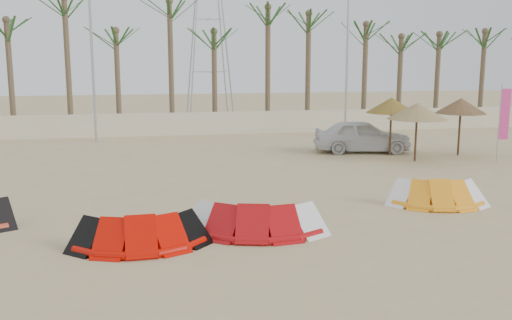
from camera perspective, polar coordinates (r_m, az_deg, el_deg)
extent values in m
plane|color=tan|center=(12.59, 5.30, -10.65)|extent=(120.00, 120.00, 0.00)
cube|color=beige|center=(33.67, -5.20, 3.66)|extent=(60.00, 0.30, 1.30)
cylinder|color=brown|center=(34.81, -12.16, 7.99)|extent=(0.32, 0.32, 6.50)
ellipsoid|color=#194719|center=(34.84, -12.36, 13.33)|extent=(4.00, 4.00, 2.40)
cylinder|color=brown|center=(36.04, 4.11, 8.26)|extent=(0.32, 0.32, 6.50)
ellipsoid|color=#194719|center=(36.07, 4.18, 13.42)|extent=(4.00, 4.00, 2.40)
cylinder|color=brown|center=(39.82, 18.29, 7.96)|extent=(0.32, 0.32, 6.50)
ellipsoid|color=#194719|center=(39.85, 18.55, 12.63)|extent=(4.00, 4.00, 2.40)
cylinder|color=#A5A8AD|center=(31.41, -16.15, 11.71)|extent=(0.14, 0.14, 11.00)
cylinder|color=#A5A8AD|center=(33.29, 9.16, 11.87)|extent=(0.14, 0.14, 11.00)
cube|color=black|center=(16.96, -23.67, -5.08)|extent=(0.87, 1.22, 0.40)
cylinder|color=#C20A00|center=(13.96, -11.46, -8.25)|extent=(2.95, 0.33, 0.20)
cube|color=black|center=(14.10, -16.92, -7.68)|extent=(0.65, 1.13, 0.40)
cube|color=black|center=(14.05, -6.02, -7.33)|extent=(0.65, 1.13, 0.40)
cylinder|color=#A40A0D|center=(14.74, -0.17, -7.04)|extent=(3.26, 1.05, 0.20)
cube|color=silver|center=(14.60, -6.05, -6.66)|extent=(0.86, 1.22, 0.40)
cube|color=silver|center=(15.13, 5.36, -6.04)|extent=(0.86, 1.22, 0.40)
cylinder|color=orange|center=(18.27, 17.69, -4.13)|extent=(2.59, 0.82, 0.20)
cube|color=white|center=(17.79, 14.23, -3.83)|extent=(0.84, 1.21, 0.40)
cube|color=white|center=(18.90, 20.71, -3.37)|extent=(0.84, 1.21, 0.40)
cylinder|color=#4C331E|center=(26.99, 13.31, 3.17)|extent=(0.10, 0.10, 2.57)
cone|color=olive|center=(26.89, 13.40, 5.36)|extent=(2.32, 2.32, 0.70)
cylinder|color=#4C331E|center=(25.69, 15.71, 2.57)|extent=(0.10, 0.10, 2.44)
cone|color=#A38754|center=(25.59, 15.81, 4.73)|extent=(2.59, 2.59, 0.70)
cylinder|color=#4C331E|center=(27.88, 19.68, 3.04)|extent=(0.10, 0.10, 2.55)
cone|color=brown|center=(27.78, 19.81, 5.13)|extent=(2.29, 2.29, 0.70)
cylinder|color=#A5A8AD|center=(26.61, 23.14, 3.37)|extent=(0.04, 0.04, 3.35)
cube|color=#E83791|center=(26.69, 23.59, 4.22)|extent=(0.42, 0.08, 2.18)
imported|color=silver|center=(27.67, 10.57, 2.37)|extent=(4.82, 2.69, 1.55)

